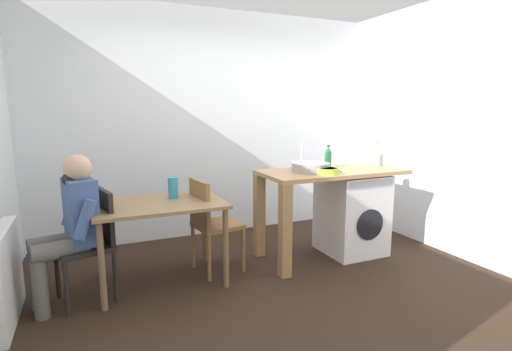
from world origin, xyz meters
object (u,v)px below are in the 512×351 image
(utensil_crock, at_px, (378,160))
(chair_opposite, at_px, (210,220))
(mixing_bowl, at_px, (328,171))
(dining_table, at_px, (159,213))
(washing_machine, at_px, (351,213))
(bottle_tall_green, at_px, (328,158))
(seated_person, at_px, (70,223))
(chair_person_seat, at_px, (93,239))
(vase, at_px, (173,188))

(utensil_crock, bearing_deg, chair_opposite, 178.74)
(chair_opposite, relative_size, utensil_crock, 3.00)
(mixing_bowl, height_order, utensil_crock, utensil_crock)
(chair_opposite, relative_size, mixing_bowl, 4.11)
(dining_table, height_order, utensil_crock, utensil_crock)
(dining_table, xyz_separation_m, utensil_crock, (2.40, -0.00, 0.35))
(dining_table, height_order, washing_machine, washing_machine)
(washing_machine, distance_m, bottle_tall_green, 0.66)
(seated_person, relative_size, utensil_crock, 4.01)
(bottle_tall_green, bearing_deg, seated_person, -175.33)
(chair_person_seat, xyz_separation_m, vase, (0.70, 0.18, 0.33))
(mixing_bowl, bearing_deg, dining_table, 170.85)
(mixing_bowl, bearing_deg, vase, 166.08)
(mixing_bowl, bearing_deg, utensil_crock, 16.92)
(washing_machine, xyz_separation_m, vase, (-1.88, 0.16, 0.41))
(dining_table, height_order, chair_opposite, chair_opposite)
(dining_table, xyz_separation_m, vase, (0.15, 0.10, 0.19))
(dining_table, relative_size, seated_person, 0.92)
(dining_table, distance_m, seated_person, 0.71)
(vase, bearing_deg, bottle_tall_green, -0.52)
(seated_person, distance_m, mixing_bowl, 2.30)
(mixing_bowl, distance_m, vase, 1.48)
(chair_person_seat, distance_m, utensil_crock, 2.99)
(mixing_bowl, relative_size, utensil_crock, 0.73)
(utensil_crock, bearing_deg, bottle_tall_green, 171.48)
(bottle_tall_green, bearing_deg, utensil_crock, -8.52)
(chair_person_seat, bearing_deg, utensil_crock, -101.76)
(mixing_bowl, distance_m, utensil_crock, 0.86)
(dining_table, xyz_separation_m, chair_person_seat, (-0.55, -0.08, -0.14))
(dining_table, xyz_separation_m, mixing_bowl, (1.58, -0.25, 0.31))
(washing_machine, xyz_separation_m, bottle_tall_green, (-0.23, 0.14, 0.60))
(mixing_bowl, bearing_deg, bottle_tall_green, 56.17)
(seated_person, relative_size, bottle_tall_green, 4.92)
(dining_table, height_order, vase, vase)
(utensil_crock, distance_m, vase, 2.26)
(dining_table, height_order, seated_person, seated_person)
(dining_table, distance_m, vase, 0.26)
(chair_person_seat, bearing_deg, seated_person, 90.00)
(seated_person, distance_m, bottle_tall_green, 2.54)
(seated_person, bearing_deg, washing_machine, -101.96)
(chair_opposite, bearing_deg, seated_person, -91.33)
(dining_table, xyz_separation_m, washing_machine, (2.03, -0.06, -0.21))
(bottle_tall_green, relative_size, utensil_crock, 0.81)
(chair_person_seat, distance_m, vase, 0.79)
(bottle_tall_green, height_order, vase, bottle_tall_green)
(dining_table, relative_size, vase, 5.65)
(utensil_crock, bearing_deg, washing_machine, -171.90)
(mixing_bowl, bearing_deg, washing_machine, 23.51)
(chair_person_seat, relative_size, seated_person, 0.75)
(washing_machine, distance_m, utensil_crock, 0.67)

